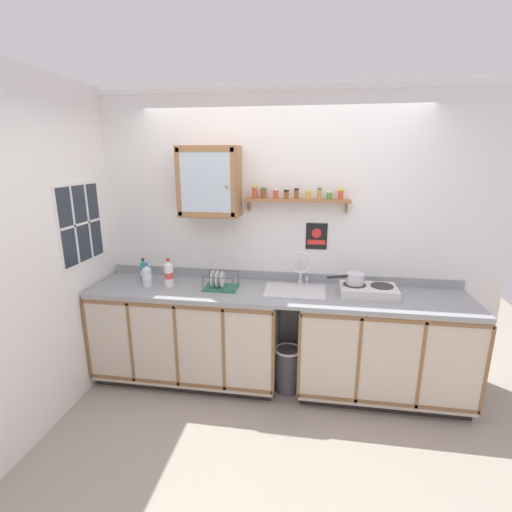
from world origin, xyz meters
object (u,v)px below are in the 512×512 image
(bottle_water_clear_0, at_px, (147,276))
(bottle_opaque_white_2, at_px, (169,274))
(bottle_detergent_teal_1, at_px, (144,271))
(sink, at_px, (296,291))
(hot_plate_stove, at_px, (368,290))
(dish_rack, at_px, (220,284))
(warning_sign, at_px, (316,236))
(wall_cabinet, at_px, (209,182))
(saucepan, at_px, (354,278))
(trash_bin, at_px, (288,368))

(bottle_water_clear_0, bearing_deg, bottle_opaque_white_2, 9.34)
(bottle_detergent_teal_1, bearing_deg, sink, -2.58)
(hot_plate_stove, bearing_deg, bottle_water_clear_0, -177.60)
(dish_rack, bearing_deg, warning_sign, 20.66)
(bottle_water_clear_0, height_order, wall_cabinet, wall_cabinet)
(hot_plate_stove, relative_size, saucepan, 1.48)
(warning_sign, bearing_deg, trash_bin, -119.18)
(bottle_opaque_white_2, height_order, warning_sign, warning_sign)
(sink, height_order, bottle_water_clear_0, sink)
(saucepan, bearing_deg, wall_cabinet, 174.20)
(wall_cabinet, xyz_separation_m, trash_bin, (0.75, -0.25, -1.65))
(bottle_water_clear_0, bearing_deg, bottle_detergent_teal_1, 124.31)
(bottle_detergent_teal_1, xyz_separation_m, bottle_opaque_white_2, (0.30, -0.12, 0.02))
(bottle_water_clear_0, distance_m, dish_rack, 0.67)
(bottle_detergent_teal_1, distance_m, warning_sign, 1.66)
(sink, height_order, wall_cabinet, wall_cabinet)
(saucepan, xyz_separation_m, trash_bin, (-0.55, -0.12, -0.85))
(warning_sign, bearing_deg, bottle_detergent_teal_1, -172.67)
(saucepan, relative_size, dish_rack, 1.09)
(wall_cabinet, relative_size, trash_bin, 1.48)
(sink, xyz_separation_m, dish_rack, (-0.68, -0.04, 0.05))
(dish_rack, height_order, wall_cabinet, wall_cabinet)
(bottle_opaque_white_2, relative_size, wall_cabinet, 0.42)
(bottle_opaque_white_2, height_order, wall_cabinet, wall_cabinet)
(trash_bin, bearing_deg, bottle_detergent_teal_1, 173.00)
(trash_bin, bearing_deg, dish_rack, 174.35)
(hot_plate_stove, relative_size, bottle_water_clear_0, 2.16)
(trash_bin, bearing_deg, wall_cabinet, 161.50)
(saucepan, bearing_deg, bottle_detergent_teal_1, 178.44)
(sink, height_order, dish_rack, sink)
(saucepan, height_order, warning_sign, warning_sign)
(bottle_water_clear_0, relative_size, bottle_detergent_teal_1, 1.03)
(trash_bin, bearing_deg, hot_plate_stove, 8.46)
(bottle_detergent_teal_1, bearing_deg, hot_plate_stove, -2.02)
(trash_bin, bearing_deg, saucepan, 12.29)
(warning_sign, bearing_deg, hot_plate_stove, -31.75)
(sink, relative_size, bottle_opaque_white_2, 2.05)
(hot_plate_stove, height_order, bottle_opaque_white_2, bottle_opaque_white_2)
(dish_rack, distance_m, trash_bin, 0.99)
(bottle_water_clear_0, relative_size, trash_bin, 0.53)
(bottle_detergent_teal_1, bearing_deg, bottle_opaque_white_2, -22.05)
(saucepan, xyz_separation_m, warning_sign, (-0.33, 0.26, 0.30))
(saucepan, bearing_deg, trash_bin, -167.71)
(dish_rack, distance_m, warning_sign, 0.98)
(wall_cabinet, bearing_deg, sink, -10.22)
(saucepan, xyz_separation_m, dish_rack, (-1.18, -0.06, -0.09))
(sink, relative_size, warning_sign, 2.19)
(warning_sign, bearing_deg, wall_cabinet, -172.34)
(hot_plate_stove, bearing_deg, warning_sign, 148.25)
(bottle_opaque_white_2, relative_size, trash_bin, 0.62)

